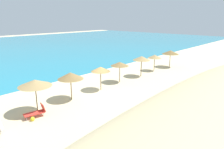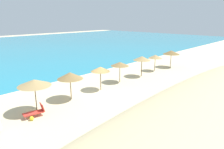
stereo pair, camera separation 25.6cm
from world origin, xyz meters
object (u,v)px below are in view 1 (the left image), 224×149
object	(u,v)px
beach_umbrella_7	(155,56)
beach_umbrella_8	(170,52)
beach_umbrella_2	(35,83)
beach_umbrella_4	(101,69)
beach_umbrella_3	(70,76)
beach_ball	(32,119)
beach_umbrella_6	(142,58)
lounge_chair_1	(36,112)
beach_umbrella_5	(120,64)

from	to	relation	value
beach_umbrella_7	beach_umbrella_8	xyz separation A→B (m)	(3.73, -0.52, 0.23)
beach_umbrella_2	beach_umbrella_4	world-z (taller)	beach_umbrella_2
beach_umbrella_3	beach_ball	distance (m)	5.33
beach_umbrella_3	beach_umbrella_4	distance (m)	3.82
beach_umbrella_6	lounge_chair_1	xyz separation A→B (m)	(-15.34, -0.81, -2.00)
beach_umbrella_8	lounge_chair_1	world-z (taller)	beach_umbrella_8
beach_umbrella_3	beach_umbrella_7	world-z (taller)	beach_umbrella_3
beach_ball	beach_umbrella_3	bearing A→B (deg)	16.32
beach_umbrella_3	beach_umbrella_7	xyz separation A→B (m)	(15.02, 0.19, -0.22)
beach_umbrella_8	beach_ball	size ratio (longest dim) A/B	8.16
beach_umbrella_4	lounge_chair_1	world-z (taller)	beach_umbrella_4
beach_umbrella_4	beach_ball	distance (m)	8.84
beach_umbrella_4	beach_umbrella_7	size ratio (longest dim) A/B	1.08
beach_umbrella_6	beach_ball	world-z (taller)	beach_umbrella_6
beach_umbrella_7	lounge_chair_1	xyz separation A→B (m)	(-19.12, -1.14, -1.69)
beach_umbrella_4	beach_umbrella_5	distance (m)	3.51
beach_umbrella_2	beach_umbrella_7	distance (m)	18.66
beach_umbrella_4	beach_ball	world-z (taller)	beach_umbrella_4
beach_umbrella_4	beach_umbrella_5	xyz separation A→B (m)	(3.49, 0.33, -0.05)
beach_umbrella_4	beach_umbrella_5	bearing A→B (deg)	5.43
beach_umbrella_4	beach_umbrella_7	xyz separation A→B (m)	(11.20, 0.29, -0.18)
beach_umbrella_4	beach_umbrella_3	bearing A→B (deg)	178.52
beach_umbrella_8	beach_ball	xyz separation A→B (m)	(-23.43, -1.04, -2.16)
beach_umbrella_2	beach_umbrella_7	world-z (taller)	beach_umbrella_2
beach_umbrella_5	beach_umbrella_6	distance (m)	3.95
beach_umbrella_3	lounge_chair_1	world-z (taller)	beach_umbrella_3
beach_umbrella_3	beach_ball	xyz separation A→B (m)	(-4.68, -1.37, -2.16)
beach_umbrella_7	beach_umbrella_8	world-z (taller)	beach_umbrella_8
beach_umbrella_3	beach_umbrella_8	bearing A→B (deg)	-1.02
beach_umbrella_6	beach_umbrella_8	size ratio (longest dim) A/B	1.03
beach_ball	beach_umbrella_4	bearing A→B (deg)	8.51
beach_umbrella_7	beach_ball	distance (m)	19.85
beach_umbrella_2	beach_umbrella_6	bearing A→B (deg)	0.32
beach_umbrella_3	beach_umbrella_6	size ratio (longest dim) A/B	0.98
beach_ball	beach_umbrella_7	bearing A→B (deg)	4.53
lounge_chair_1	beach_ball	size ratio (longest dim) A/B	5.29
beach_ball	beach_umbrella_6	bearing A→B (deg)	4.42
beach_umbrella_2	beach_ball	bearing A→B (deg)	-132.38
beach_umbrella_2	beach_umbrella_5	world-z (taller)	beach_umbrella_2
beach_umbrella_2	beach_umbrella_3	bearing A→B (deg)	3.49
beach_umbrella_6	beach_umbrella_8	bearing A→B (deg)	-1.48
beach_umbrella_3	lounge_chair_1	distance (m)	4.63
beach_umbrella_3	beach_umbrella_7	bearing A→B (deg)	0.73
beach_umbrella_2	beach_umbrella_6	world-z (taller)	beach_umbrella_2
beach_umbrella_6	beach_umbrella_5	bearing A→B (deg)	174.58
beach_umbrella_3	beach_umbrella_4	bearing A→B (deg)	-1.48
lounge_chair_1	beach_ball	bearing A→B (deg)	137.61
beach_umbrella_5	beach_ball	distance (m)	12.27
beach_umbrella_2	beach_umbrella_4	xyz separation A→B (m)	(7.44, 0.12, -0.23)
beach_umbrella_8	lounge_chair_1	bearing A→B (deg)	-178.46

